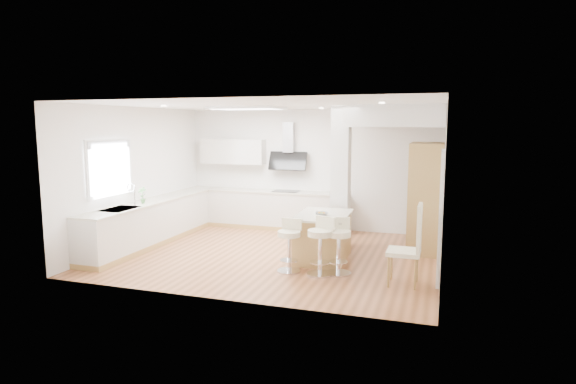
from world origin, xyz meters
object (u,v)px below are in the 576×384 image
at_px(bar_stool_b, 321,243).
at_px(dining_chair, 411,242).
at_px(bar_stool_a, 289,243).
at_px(peninsula, 323,236).
at_px(bar_stool_c, 339,243).

bearing_deg(bar_stool_b, dining_chair, 16.91).
height_order(bar_stool_a, bar_stool_b, bar_stool_b).
relative_size(bar_stool_b, dining_chair, 0.75).
bearing_deg(dining_chair, bar_stool_a, 177.53).
distance_m(peninsula, bar_stool_b, 0.94).
bearing_deg(bar_stool_b, bar_stool_a, -159.03).
height_order(bar_stool_a, dining_chair, dining_chair).
bearing_deg(peninsula, bar_stool_b, -80.52).
relative_size(bar_stool_c, dining_chair, 0.73).
height_order(bar_stool_b, bar_stool_c, bar_stool_b).
distance_m(bar_stool_a, bar_stool_b, 0.54).
xyz_separation_m(peninsula, bar_stool_b, (0.19, -0.91, 0.11)).
bearing_deg(bar_stool_c, dining_chair, -21.20).
distance_m(bar_stool_a, dining_chair, 1.99).
height_order(bar_stool_c, dining_chair, dining_chair).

